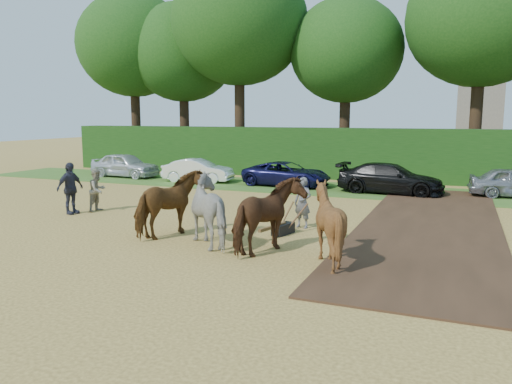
# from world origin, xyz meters

# --- Properties ---
(ground) EXTENTS (120.00, 120.00, 0.00)m
(ground) POSITION_xyz_m (0.00, 0.00, 0.00)
(ground) COLOR gold
(ground) RESTS_ON ground
(earth_strip) EXTENTS (4.50, 17.00, 0.05)m
(earth_strip) POSITION_xyz_m (1.50, 7.00, 0.03)
(earth_strip) COLOR #472D1C
(earth_strip) RESTS_ON ground
(grass_verge) EXTENTS (50.00, 5.00, 0.03)m
(grass_verge) POSITION_xyz_m (0.00, 14.00, 0.01)
(grass_verge) COLOR #38601E
(grass_verge) RESTS_ON ground
(hedgerow) EXTENTS (46.00, 1.60, 3.00)m
(hedgerow) POSITION_xyz_m (0.00, 18.50, 1.50)
(hedgerow) COLOR #14380F
(hedgerow) RESTS_ON ground
(spectator_near) EXTENTS (0.65, 0.82, 1.66)m
(spectator_near) POSITION_xyz_m (-10.78, 4.70, 0.83)
(spectator_near) COLOR #B3A98C
(spectator_near) RESTS_ON ground
(spectator_far) EXTENTS (0.64, 1.21, 1.98)m
(spectator_far) POSITION_xyz_m (-11.33, 3.82, 0.99)
(spectator_far) COLOR #292B37
(spectator_far) RESTS_ON ground
(plough_team) EXTENTS (7.06, 5.00, 2.05)m
(plough_team) POSITION_xyz_m (-3.21, 1.81, 1.01)
(plough_team) COLOR brown
(plough_team) RESTS_ON ground
(parked_cars) EXTENTS (41.28, 3.06, 1.49)m
(parked_cars) POSITION_xyz_m (2.48, 14.06, 0.70)
(parked_cars) COLOR silver
(parked_cars) RESTS_ON ground
(treeline) EXTENTS (48.70, 10.60, 14.21)m
(treeline) POSITION_xyz_m (-1.69, 21.69, 8.97)
(treeline) COLOR #382616
(treeline) RESTS_ON ground
(church) EXTENTS (5.20, 5.20, 27.00)m
(church) POSITION_xyz_m (4.00, 55.00, 13.73)
(church) COLOR slate
(church) RESTS_ON ground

